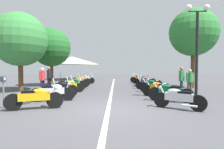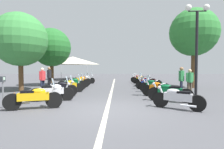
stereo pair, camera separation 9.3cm
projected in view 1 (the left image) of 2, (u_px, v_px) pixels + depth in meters
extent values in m
plane|color=#4C4C51|center=(108.00, 110.00, 6.88)|extent=(80.00, 80.00, 0.00)
cube|color=beige|center=(112.00, 90.00, 13.27)|extent=(25.24, 0.16, 0.01)
cylinder|color=black|center=(55.00, 100.00, 7.15)|extent=(0.34, 0.66, 0.65)
cylinder|color=black|center=(13.00, 102.00, 6.71)|extent=(0.34, 0.66, 0.65)
cube|color=#EAB214|center=(35.00, 97.00, 6.92)|extent=(0.63, 1.18, 0.30)
ellipsoid|color=#EAB214|center=(39.00, 91.00, 6.97)|extent=(0.41, 0.58, 0.22)
cube|color=black|center=(28.00, 92.00, 6.85)|extent=(0.40, 0.54, 0.12)
cylinder|color=silver|center=(53.00, 93.00, 7.12)|extent=(0.16, 0.30, 0.58)
cylinder|color=silver|center=(52.00, 84.00, 7.10)|extent=(0.60, 0.23, 0.04)
sphere|color=silver|center=(56.00, 88.00, 7.15)|extent=(0.14, 0.14, 0.14)
cylinder|color=silver|center=(23.00, 103.00, 6.97)|extent=(0.25, 0.55, 0.08)
cube|color=silver|center=(54.00, 82.00, 7.12)|extent=(0.38, 0.23, 0.32)
cylinder|color=black|center=(68.00, 94.00, 8.81)|extent=(0.29, 0.67, 0.66)
cylinder|color=black|center=(36.00, 95.00, 8.50)|extent=(0.29, 0.67, 0.66)
cube|color=white|center=(52.00, 91.00, 8.64)|extent=(0.54, 1.16, 0.30)
ellipsoid|color=white|center=(56.00, 87.00, 8.68)|extent=(0.37, 0.57, 0.22)
cube|color=black|center=(48.00, 87.00, 8.59)|extent=(0.36, 0.53, 0.12)
cylinder|color=silver|center=(67.00, 88.00, 8.78)|extent=(0.14, 0.30, 0.58)
cylinder|color=silver|center=(66.00, 81.00, 8.76)|extent=(0.61, 0.18, 0.04)
sphere|color=silver|center=(69.00, 84.00, 8.80)|extent=(0.14, 0.14, 0.14)
cylinder|color=silver|center=(44.00, 96.00, 8.74)|extent=(0.21, 0.55, 0.08)
cube|color=silver|center=(68.00, 79.00, 8.78)|extent=(0.38, 0.20, 0.32)
cylinder|color=black|center=(72.00, 90.00, 10.19)|extent=(0.23, 0.67, 0.65)
cylinder|color=black|center=(47.00, 91.00, 10.02)|extent=(0.23, 0.67, 0.65)
cube|color=black|center=(60.00, 88.00, 10.10)|extent=(0.43, 1.10, 0.30)
ellipsoid|color=black|center=(63.00, 84.00, 10.12)|extent=(0.33, 0.55, 0.22)
cube|color=black|center=(56.00, 84.00, 10.07)|extent=(0.33, 0.51, 0.12)
cylinder|color=silver|center=(71.00, 85.00, 10.18)|extent=(0.11, 0.30, 0.58)
cylinder|color=silver|center=(70.00, 79.00, 10.16)|extent=(0.62, 0.13, 0.04)
sphere|color=silver|center=(73.00, 82.00, 10.18)|extent=(0.14, 0.14, 0.14)
cylinder|color=silver|center=(53.00, 92.00, 10.24)|extent=(0.16, 0.56, 0.08)
cube|color=silver|center=(72.00, 78.00, 10.16)|extent=(0.37, 0.17, 0.32)
cylinder|color=black|center=(79.00, 88.00, 11.88)|extent=(0.34, 0.62, 0.61)
cylinder|color=black|center=(55.00, 88.00, 11.38)|extent=(0.34, 0.62, 0.61)
cube|color=#EAB214|center=(68.00, 85.00, 11.62)|extent=(0.67, 1.19, 0.30)
ellipsoid|color=#EAB214|center=(70.00, 82.00, 11.67)|extent=(0.43, 0.58, 0.22)
cube|color=black|center=(64.00, 83.00, 11.54)|extent=(0.41, 0.54, 0.12)
cylinder|color=silver|center=(78.00, 83.00, 11.85)|extent=(0.17, 0.30, 0.58)
cylinder|color=silver|center=(78.00, 78.00, 11.82)|extent=(0.59, 0.25, 0.04)
sphere|color=silver|center=(80.00, 80.00, 11.88)|extent=(0.14, 0.14, 0.14)
cylinder|color=silver|center=(60.00, 89.00, 11.65)|extent=(0.27, 0.54, 0.08)
cube|color=silver|center=(79.00, 77.00, 11.84)|extent=(0.38, 0.24, 0.32)
cylinder|color=black|center=(82.00, 85.00, 13.43)|extent=(0.33, 0.69, 0.68)
cylinder|color=black|center=(62.00, 85.00, 13.02)|extent=(0.33, 0.69, 0.68)
cube|color=#0C592D|center=(72.00, 83.00, 13.21)|extent=(0.60, 1.17, 0.30)
ellipsoid|color=#0C592D|center=(75.00, 80.00, 13.26)|extent=(0.40, 0.57, 0.22)
cube|color=black|center=(69.00, 80.00, 13.15)|extent=(0.39, 0.54, 0.12)
cylinder|color=silver|center=(81.00, 81.00, 13.40)|extent=(0.15, 0.30, 0.58)
cylinder|color=silver|center=(81.00, 76.00, 13.37)|extent=(0.60, 0.22, 0.04)
sphere|color=silver|center=(83.00, 78.00, 13.42)|extent=(0.14, 0.14, 0.14)
cylinder|color=silver|center=(66.00, 86.00, 13.28)|extent=(0.24, 0.55, 0.08)
cube|color=silver|center=(82.00, 75.00, 13.39)|extent=(0.38, 0.22, 0.32)
cylinder|color=black|center=(85.00, 83.00, 14.97)|extent=(0.32, 0.69, 0.67)
cylinder|color=black|center=(67.00, 83.00, 14.59)|extent=(0.32, 0.69, 0.67)
cube|color=#EAB214|center=(76.00, 81.00, 14.78)|extent=(0.58, 1.20, 0.30)
ellipsoid|color=#EAB214|center=(78.00, 79.00, 14.81)|extent=(0.39, 0.57, 0.22)
cube|color=black|center=(74.00, 79.00, 14.71)|extent=(0.38, 0.53, 0.12)
cylinder|color=silver|center=(85.00, 80.00, 14.95)|extent=(0.15, 0.30, 0.58)
cylinder|color=silver|center=(84.00, 75.00, 14.92)|extent=(0.61, 0.21, 0.04)
sphere|color=silver|center=(86.00, 77.00, 14.97)|extent=(0.14, 0.14, 0.14)
cylinder|color=silver|center=(71.00, 84.00, 14.85)|extent=(0.23, 0.55, 0.08)
cube|color=silver|center=(85.00, 74.00, 14.94)|extent=(0.38, 0.21, 0.32)
cylinder|color=black|center=(88.00, 82.00, 16.71)|extent=(0.36, 0.65, 0.64)
cylinder|color=black|center=(72.00, 82.00, 16.24)|extent=(0.36, 0.65, 0.64)
cube|color=orange|center=(80.00, 80.00, 16.47)|extent=(0.64, 1.10, 0.30)
ellipsoid|color=orange|center=(82.00, 78.00, 16.52)|extent=(0.43, 0.58, 0.22)
cube|color=black|center=(78.00, 78.00, 16.39)|extent=(0.41, 0.54, 0.12)
cylinder|color=silver|center=(87.00, 78.00, 16.68)|extent=(0.17, 0.30, 0.58)
cylinder|color=silver|center=(87.00, 75.00, 16.65)|extent=(0.59, 0.26, 0.04)
sphere|color=silver|center=(88.00, 76.00, 16.71)|extent=(0.14, 0.14, 0.14)
cylinder|color=silver|center=(75.00, 83.00, 16.51)|extent=(0.27, 0.54, 0.08)
cube|color=silver|center=(87.00, 74.00, 16.67)|extent=(0.38, 0.24, 0.32)
cylinder|color=black|center=(92.00, 81.00, 18.24)|extent=(0.24, 0.64, 0.62)
cylinder|color=black|center=(78.00, 81.00, 18.04)|extent=(0.24, 0.64, 0.62)
cube|color=white|center=(85.00, 79.00, 18.13)|extent=(0.45, 1.08, 0.30)
ellipsoid|color=white|center=(87.00, 77.00, 18.15)|extent=(0.34, 0.56, 0.22)
cube|color=black|center=(83.00, 77.00, 18.09)|extent=(0.34, 0.52, 0.12)
cylinder|color=silver|center=(91.00, 78.00, 18.22)|extent=(0.12, 0.30, 0.58)
cylinder|color=silver|center=(91.00, 74.00, 18.20)|extent=(0.62, 0.15, 0.04)
sphere|color=silver|center=(92.00, 76.00, 18.23)|extent=(0.14, 0.14, 0.14)
cylinder|color=silver|center=(81.00, 81.00, 18.26)|extent=(0.17, 0.56, 0.08)
cube|color=silver|center=(91.00, 74.00, 18.21)|extent=(0.38, 0.18, 0.32)
cylinder|color=black|center=(161.00, 100.00, 7.35)|extent=(0.45, 0.60, 0.62)
cylinder|color=black|center=(198.00, 103.00, 6.59)|extent=(0.45, 0.60, 0.62)
cube|color=silver|center=(179.00, 97.00, 6.96)|extent=(0.79, 1.04, 0.30)
ellipsoid|color=silver|center=(174.00, 91.00, 7.05)|extent=(0.49, 0.58, 0.22)
cube|color=black|center=(185.00, 93.00, 6.83)|extent=(0.47, 0.54, 0.12)
cylinder|color=silver|center=(163.00, 93.00, 7.30)|extent=(0.21, 0.28, 0.58)
cylinder|color=silver|center=(164.00, 84.00, 7.27)|extent=(0.55, 0.36, 0.04)
sphere|color=silver|center=(160.00, 88.00, 7.36)|extent=(0.14, 0.14, 0.14)
cylinder|color=silver|center=(189.00, 106.00, 6.59)|extent=(0.36, 0.51, 0.08)
cylinder|color=black|center=(155.00, 94.00, 8.84)|extent=(0.40, 0.67, 0.67)
cylinder|color=black|center=(187.00, 96.00, 8.23)|extent=(0.40, 0.67, 0.67)
cube|color=#0C592D|center=(170.00, 91.00, 8.53)|extent=(0.70, 1.13, 0.30)
ellipsoid|color=#0C592D|center=(167.00, 87.00, 8.59)|extent=(0.45, 0.58, 0.22)
cube|color=black|center=(175.00, 87.00, 8.43)|extent=(0.43, 0.54, 0.12)
cylinder|color=silver|center=(156.00, 88.00, 8.80)|extent=(0.18, 0.29, 0.58)
cylinder|color=silver|center=(157.00, 81.00, 8.77)|extent=(0.58, 0.28, 0.04)
sphere|color=silver|center=(154.00, 84.00, 8.84)|extent=(0.14, 0.14, 0.14)
cylinder|color=silver|center=(180.00, 98.00, 8.19)|extent=(0.29, 0.54, 0.08)
cylinder|color=black|center=(148.00, 90.00, 10.30)|extent=(0.46, 0.63, 0.66)
cylinder|color=black|center=(173.00, 92.00, 9.54)|extent=(0.46, 0.63, 0.66)
cube|color=orange|center=(160.00, 88.00, 9.92)|extent=(0.80, 1.06, 0.30)
ellipsoid|color=orange|center=(157.00, 84.00, 10.00)|extent=(0.49, 0.58, 0.22)
cube|color=black|center=(164.00, 85.00, 9.79)|extent=(0.47, 0.55, 0.12)
cylinder|color=silver|center=(149.00, 85.00, 10.26)|extent=(0.21, 0.28, 0.58)
cylinder|color=silver|center=(150.00, 79.00, 10.22)|extent=(0.55, 0.36, 0.04)
sphere|color=silver|center=(147.00, 82.00, 10.31)|extent=(0.14, 0.14, 0.14)
cylinder|color=silver|center=(166.00, 94.00, 9.55)|extent=(0.35, 0.51, 0.08)
cube|color=silver|center=(148.00, 78.00, 10.26)|extent=(0.37, 0.29, 0.32)
cylinder|color=black|center=(144.00, 87.00, 11.94)|extent=(0.40, 0.65, 0.66)
cylinder|color=black|center=(165.00, 88.00, 11.34)|extent=(0.40, 0.65, 0.66)
cube|color=#0C592D|center=(154.00, 85.00, 11.63)|extent=(0.69, 1.07, 0.30)
ellipsoid|color=#0C592D|center=(152.00, 82.00, 11.71)|extent=(0.45, 0.58, 0.22)
cube|color=black|center=(158.00, 82.00, 11.53)|extent=(0.44, 0.54, 0.12)
cylinder|color=silver|center=(145.00, 83.00, 11.91)|extent=(0.19, 0.29, 0.58)
cylinder|color=silver|center=(146.00, 77.00, 11.88)|extent=(0.58, 0.30, 0.04)
sphere|color=silver|center=(144.00, 80.00, 11.95)|extent=(0.14, 0.14, 0.14)
cylinder|color=silver|center=(160.00, 90.00, 11.30)|extent=(0.30, 0.53, 0.08)
cylinder|color=black|center=(139.00, 85.00, 13.60)|extent=(0.38, 0.61, 0.60)
cylinder|color=black|center=(159.00, 86.00, 12.95)|extent=(0.38, 0.61, 0.60)
cube|color=navy|center=(149.00, 83.00, 13.27)|extent=(0.72, 1.14, 0.30)
ellipsoid|color=navy|center=(147.00, 80.00, 13.34)|extent=(0.45, 0.58, 0.22)
cube|color=black|center=(152.00, 81.00, 13.17)|extent=(0.43, 0.54, 0.12)
cylinder|color=silver|center=(140.00, 81.00, 13.56)|extent=(0.18, 0.29, 0.58)
cylinder|color=silver|center=(141.00, 77.00, 13.53)|extent=(0.58, 0.29, 0.04)
sphere|color=silver|center=(139.00, 79.00, 13.60)|extent=(0.14, 0.14, 0.14)
cylinder|color=silver|center=(154.00, 87.00, 12.92)|extent=(0.30, 0.53, 0.08)
cylinder|color=black|center=(140.00, 83.00, 15.18)|extent=(0.42, 0.64, 0.64)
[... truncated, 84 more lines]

